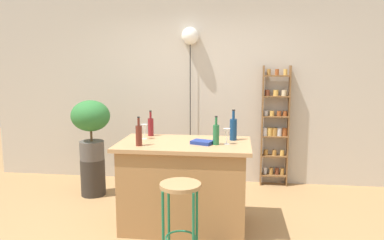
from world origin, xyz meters
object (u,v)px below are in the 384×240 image
(bar_stool, at_px, (180,204))
(bottle_spirits_clear, at_px, (233,129))
(bottle_olive_oil, at_px, (139,135))
(pendant_globe_light, at_px, (190,37))
(potted_plant, at_px, (91,123))
(bottle_sauce_amber, at_px, (151,126))
(wine_glass_left, at_px, (144,128))
(spice_shelf, at_px, (275,126))
(plant_stool, at_px, (93,177))
(wine_glass_center, at_px, (227,133))
(bottle_vinegar, at_px, (216,134))
(cookbook, at_px, (202,142))

(bar_stool, distance_m, bottle_spirits_clear, 1.15)
(bottle_olive_oil, distance_m, pendant_globe_light, 2.08)
(potted_plant, bearing_deg, bottle_sauce_amber, -27.82)
(bar_stool, relative_size, wine_glass_left, 4.44)
(spice_shelf, height_order, plant_stool, spice_shelf)
(plant_stool, height_order, bottle_olive_oil, bottle_olive_oil)
(pendant_globe_light, bearing_deg, spice_shelf, -1.24)
(potted_plant, bearing_deg, wine_glass_center, -24.71)
(wine_glass_center, bearing_deg, bottle_vinegar, -161.79)
(bottle_sauce_amber, distance_m, bottle_spirits_clear, 0.95)
(bottle_spirits_clear, relative_size, wine_glass_center, 2.03)
(potted_plant, xyz_separation_m, cookbook, (1.55, -0.85, -0.03))
(bottle_sauce_amber, xyz_separation_m, bottle_spirits_clear, (0.94, -0.13, 0.02))
(spice_shelf, bearing_deg, bottle_sauce_amber, -141.59)
(bottle_sauce_amber, bearing_deg, bottle_spirits_clear, -7.67)
(bottle_vinegar, bearing_deg, wine_glass_center, 18.21)
(bottle_sauce_amber, bearing_deg, spice_shelf, 38.41)
(pendant_globe_light, bearing_deg, bottle_vinegar, -73.61)
(spice_shelf, xyz_separation_m, bottle_spirits_clear, (-0.58, -1.33, 0.19))
(wine_glass_center, bearing_deg, wine_glass_left, 170.09)
(bottle_spirits_clear, xyz_separation_m, wine_glass_center, (-0.06, -0.22, -0.01))
(spice_shelf, height_order, wine_glass_left, spice_shelf)
(plant_stool, distance_m, cookbook, 1.90)
(spice_shelf, height_order, bottle_sauce_amber, spice_shelf)
(wine_glass_left, bearing_deg, spice_shelf, 41.91)
(bottle_vinegar, xyz_separation_m, wine_glass_left, (-0.80, 0.19, 0.01))
(wine_glass_left, height_order, pendant_globe_light, pendant_globe_light)
(plant_stool, relative_size, wine_glass_center, 2.98)
(bottle_sauce_amber, bearing_deg, wine_glass_center, -21.27)
(cookbook, bearing_deg, bottle_sauce_amber, 169.96)
(plant_stool, xyz_separation_m, bottle_olive_oil, (0.92, -1.01, 0.79))
(cookbook, bearing_deg, plant_stool, 171.25)
(bottle_spirits_clear, height_order, pendant_globe_light, pendant_globe_light)
(plant_stool, height_order, wine_glass_center, wine_glass_center)
(wine_glass_left, bearing_deg, wine_glass_center, -9.91)
(spice_shelf, bearing_deg, cookbook, -119.64)
(pendant_globe_light, bearing_deg, cookbook, -78.31)
(bar_stool, bearing_deg, bottle_sauce_amber, 115.65)
(bar_stool, relative_size, bottle_vinegar, 2.46)
(bottle_vinegar, height_order, pendant_globe_light, pendant_globe_light)
(bottle_vinegar, relative_size, wine_glass_left, 1.81)
(potted_plant, height_order, wine_glass_left, potted_plant)
(potted_plant, xyz_separation_m, bottle_spirits_clear, (1.86, -0.61, 0.08))
(bottle_vinegar, xyz_separation_m, bottle_spirits_clear, (0.17, 0.25, 0.01))
(potted_plant, relative_size, bottle_vinegar, 2.66)
(potted_plant, relative_size, bottle_olive_oil, 2.66)
(bottle_spirits_clear, bearing_deg, pendant_globe_light, 115.39)
(wine_glass_left, xyz_separation_m, cookbook, (0.66, -0.18, -0.10))
(plant_stool, relative_size, cookbook, 2.33)
(bottle_sauce_amber, xyz_separation_m, wine_glass_center, (0.88, -0.34, 0.01))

